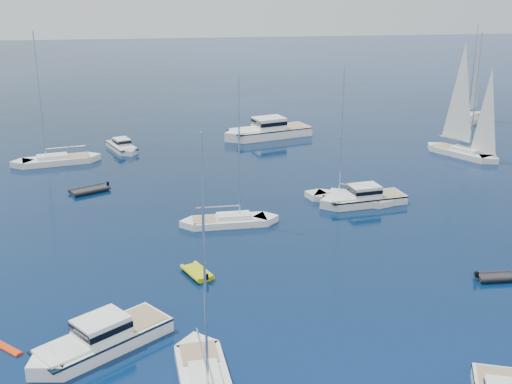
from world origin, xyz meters
The scene contains 14 objects.
ground centered at (0.00, 0.00, 0.00)m, with size 400.00×400.00×0.00m, color navy.
motor_cruiser_left centered at (-14.26, 4.36, 0.00)m, with size 3.13×10.24×2.69m, color white, non-canonical shape.
motor_cruiser_centre centered at (9.68, 27.96, 0.00)m, with size 2.96×9.68×2.54m, color silver, non-canonical shape.
motor_cruiser_distant centered at (4.40, 56.79, 0.00)m, with size 4.18×13.66×3.59m, color white, non-canonical shape.
motor_cruiser_horizon centered at (-15.50, 52.36, 0.00)m, with size 2.34×7.66×2.01m, color silver, non-canonical shape.
sailboat_mid_r centered at (8.48, 28.93, 0.00)m, with size 2.49×9.59×14.10m, color silver, non-canonical shape.
sailboat_centre centered at (-4.17, 24.24, 0.00)m, with size 2.53×9.72×14.29m, color white, non-canonical shape.
sailboat_sails_r centered at (27.48, 43.83, 0.00)m, with size 2.85×10.97×16.12m, color silver, non-canonical shape.
sailboat_far_l centered at (-23.17, 47.23, 0.00)m, with size 2.92×11.22×16.49m, color silver, non-canonical shape.
sailboat_sails_far centered at (37.42, 62.63, 0.00)m, with size 2.73×10.51×15.46m, color silver, non-canonical shape.
tender_yellow centered at (-7.70, 14.00, 0.00)m, with size 1.81×3.22×0.95m, color #BAC20B, non-canonical shape.
tender_grey_near centered at (14.85, 10.12, 0.00)m, with size 1.70×2.98×0.95m, color black, non-canonical shape.
tender_grey_far centered at (-18.06, 35.62, 0.00)m, with size 2.27×4.25×0.95m, color black, non-canonical shape.
kayak_orange centered at (-20.27, 5.42, 0.00)m, with size 0.56×3.21×0.30m, color red, non-canonical shape.
Camera 1 is at (-9.42, -32.08, 22.52)m, focal length 45.82 mm.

